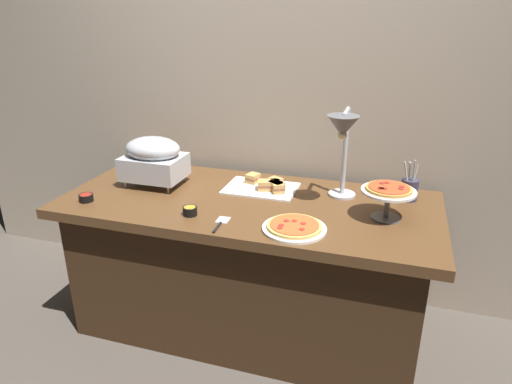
% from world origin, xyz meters
% --- Properties ---
extents(ground_plane, '(8.00, 8.00, 0.00)m').
position_xyz_m(ground_plane, '(0.00, 0.00, 0.00)').
color(ground_plane, '#4C443D').
extents(back_wall, '(4.40, 0.04, 2.40)m').
position_xyz_m(back_wall, '(0.00, 0.50, 1.20)').
color(back_wall, tan).
rests_on(back_wall, ground_plane).
extents(buffet_table, '(1.90, 0.84, 0.76)m').
position_xyz_m(buffet_table, '(0.00, 0.00, 0.39)').
color(buffet_table, brown).
rests_on(buffet_table, ground_plane).
extents(chafing_dish, '(0.32, 0.25, 0.27)m').
position_xyz_m(chafing_dish, '(-0.56, 0.06, 0.91)').
color(chafing_dish, '#B7BABF').
rests_on(chafing_dish, buffet_table).
extents(heat_lamp, '(0.15, 0.32, 0.47)m').
position_xyz_m(heat_lamp, '(0.45, 0.07, 1.12)').
color(heat_lamp, '#B7BABF').
rests_on(heat_lamp, buffet_table).
extents(pizza_plate_front, '(0.29, 0.29, 0.03)m').
position_xyz_m(pizza_plate_front, '(0.30, -0.26, 0.77)').
color(pizza_plate_front, white).
rests_on(pizza_plate_front, buffet_table).
extents(pizza_plate_center, '(0.25, 0.25, 0.16)m').
position_xyz_m(pizza_plate_center, '(0.68, -0.02, 0.89)').
color(pizza_plate_center, '#595B60').
rests_on(pizza_plate_center, buffet_table).
extents(sandwich_platter, '(0.38, 0.27, 0.06)m').
position_xyz_m(sandwich_platter, '(0.04, 0.17, 0.78)').
color(sandwich_platter, white).
rests_on(sandwich_platter, buffet_table).
extents(sauce_cup_near, '(0.07, 0.07, 0.04)m').
position_xyz_m(sauce_cup_near, '(-0.20, -0.25, 0.78)').
color(sauce_cup_near, black).
rests_on(sauce_cup_near, buffet_table).
extents(sauce_cup_far, '(0.07, 0.07, 0.04)m').
position_xyz_m(sauce_cup_far, '(-0.78, -0.26, 0.78)').
color(sauce_cup_far, black).
rests_on(sauce_cup_far, buffet_table).
extents(utensil_holder, '(0.08, 0.08, 0.22)m').
position_xyz_m(utensil_holder, '(0.78, 0.25, 0.82)').
color(utensil_holder, '#383347').
rests_on(utensil_holder, buffet_table).
extents(serving_spatula, '(0.06, 0.17, 0.01)m').
position_xyz_m(serving_spatula, '(-0.03, -0.30, 0.76)').
color(serving_spatula, '#B7BABF').
rests_on(serving_spatula, buffet_table).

